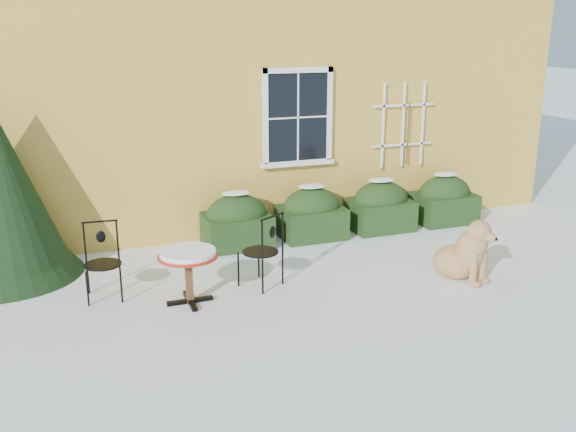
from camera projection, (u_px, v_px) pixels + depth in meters
name	position (u px, v px, depth m)	size (l,w,h in m)	color
ground	(315.00, 304.00, 8.23)	(80.00, 80.00, 0.00)	white
house	(190.00, 37.00, 13.62)	(12.40, 8.40, 6.40)	#F5BD47
hedge_row	(347.00, 210.00, 10.96)	(4.95, 0.80, 0.91)	black
bistro_table	(188.00, 259.00, 8.10)	(0.77, 0.77, 0.71)	black
patio_chair_near	(263.00, 250.00, 8.66)	(0.63, 0.63, 1.03)	black
patio_chair_far	(103.00, 261.00, 8.31)	(0.48, 0.48, 1.00)	black
dog	(465.00, 254.00, 8.93)	(0.78, 1.04, 0.94)	tan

